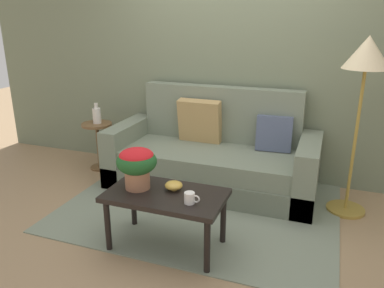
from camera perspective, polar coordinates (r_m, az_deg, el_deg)
ground_plane at (r=3.67m, az=0.38°, el=-10.56°), size 14.00×14.00×0.00m
wall_back at (r=4.35m, az=5.95°, el=14.42°), size 6.40×0.12×2.96m
area_rug at (r=3.82m, az=1.32°, el=-9.25°), size 2.58×1.99×0.01m
couch at (r=4.16m, az=3.17°, el=-2.09°), size 2.21×0.90×1.05m
coffee_table at (r=3.03m, az=-3.93°, el=-8.35°), size 0.93×0.53×0.48m
side_table at (r=4.73m, az=-13.90°, el=0.94°), size 0.36×0.36×0.58m
floor_lamp at (r=3.64m, az=24.49°, el=10.29°), size 0.40×0.40×1.64m
potted_plant at (r=3.03m, az=-8.26°, el=-2.87°), size 0.32×0.32×0.33m
coffee_mug at (r=2.82m, az=-0.31°, el=-8.07°), size 0.12×0.08×0.09m
snack_bowl at (r=3.03m, az=-2.74°, el=-6.21°), size 0.14×0.14×0.07m
table_vase at (r=4.66m, az=-14.05°, el=4.22°), size 0.10×0.10×0.24m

